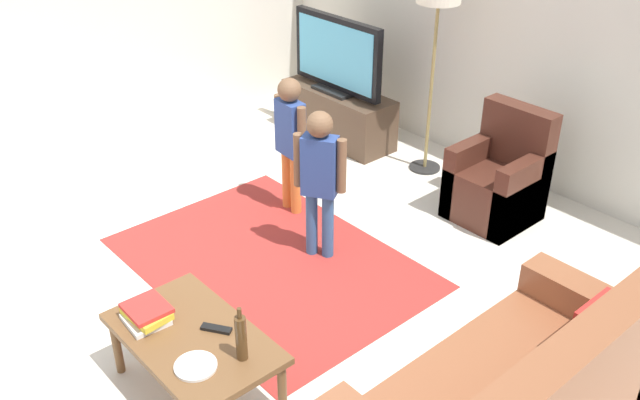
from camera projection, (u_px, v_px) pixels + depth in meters
ground at (251, 317)px, 4.54m from camera, size 7.80×7.80×0.00m
wall_back at (545, 26)px, 5.59m from camera, size 6.00×0.12×2.70m
wall_left at (29, 17)px, 5.82m from camera, size 0.12×6.00×2.70m
area_rug at (271, 262)px, 5.07m from camera, size 2.20×1.60×0.01m
tv_stand at (338, 115)px, 6.82m from camera, size 1.20×0.44×0.50m
tv at (337, 56)px, 6.51m from camera, size 1.10×0.28×0.71m
armchair at (500, 182)px, 5.51m from camera, size 0.60×0.60×0.90m
child_near_tv at (290, 133)px, 5.40m from camera, size 0.38×0.18×1.13m
child_center at (320, 172)px, 4.83m from camera, size 0.33×0.24×1.13m
coffee_table at (193, 342)px, 3.78m from camera, size 1.00×0.60×0.42m
book_stack at (146, 314)px, 3.84m from camera, size 0.27×0.24×0.09m
bottle at (241, 337)px, 3.54m from camera, size 0.06×0.06×0.32m
tv_remote at (216, 329)px, 3.79m from camera, size 0.17×0.13×0.02m
plate at (196, 366)px, 3.54m from camera, size 0.22×0.22×0.02m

